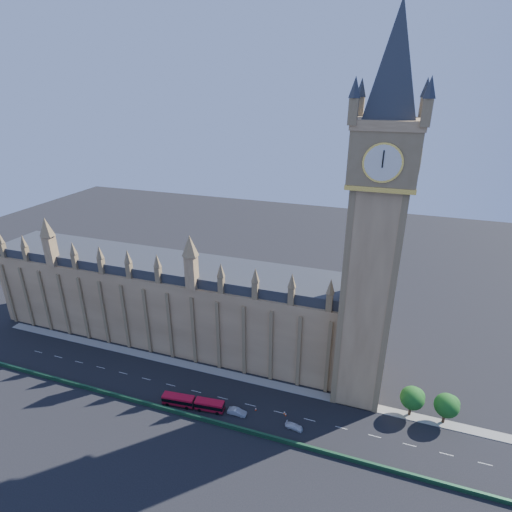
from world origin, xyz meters
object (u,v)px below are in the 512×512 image
(car_silver, at_px, (237,412))
(car_white, at_px, (294,426))
(car_grey, at_px, (194,404))
(red_bus, at_px, (193,403))

(car_silver, distance_m, car_white, 15.07)
(car_grey, height_order, car_silver, car_silver)
(red_bus, height_order, car_grey, red_bus)
(red_bus, height_order, car_silver, red_bus)
(car_grey, relative_size, car_silver, 0.84)
(red_bus, distance_m, car_silver, 11.98)
(car_silver, bearing_deg, car_grey, 94.80)
(car_silver, height_order, car_white, car_silver)
(car_silver, xyz_separation_m, car_white, (15.07, 0.22, -0.18))
(red_bus, bearing_deg, car_white, -2.46)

